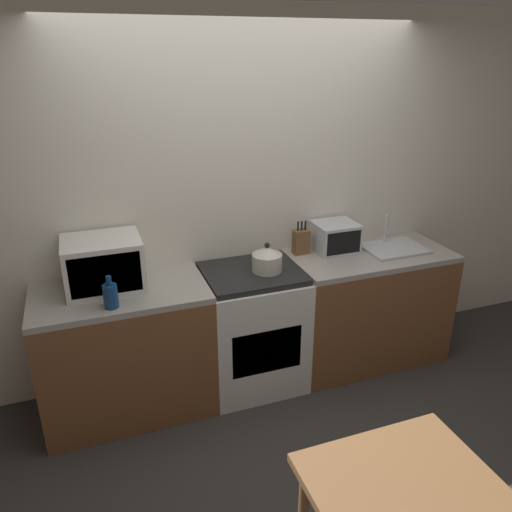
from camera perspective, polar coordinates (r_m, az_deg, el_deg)
name	(u,v)px	position (r m, az deg, el deg)	size (l,w,h in m)	color
ground_plane	(302,448)	(3.36, 5.28, -20.97)	(16.00, 16.00, 0.00)	#33302D
wall_back	(243,201)	(3.62, -1.46, 6.32)	(10.00, 0.06, 2.60)	silver
counter_left_run	(126,351)	(3.49, -14.59, -10.46)	(1.10, 0.62, 0.90)	brown
counter_right_run	(366,306)	(4.02, 12.43, -5.60)	(1.21, 0.62, 0.90)	brown
stove_range	(252,328)	(3.64, -0.45, -8.20)	(0.68, 0.62, 0.90)	silver
kettle	(267,259)	(3.40, 1.27, -0.35)	(0.21, 0.21, 0.21)	beige
microwave	(103,263)	(3.29, -17.06, -0.81)	(0.48, 0.39, 0.32)	silver
bottle	(111,295)	(3.05, -16.29, -4.34)	(0.09, 0.09, 0.20)	navy
knife_block	(301,241)	(3.71, 5.18, 1.66)	(0.12, 0.08, 0.25)	brown
toaster_oven	(335,237)	(3.79, 9.01, 2.18)	(0.31, 0.28, 0.22)	silver
sink_basin	(393,247)	(3.94, 15.40, 0.97)	(0.45, 0.35, 0.24)	silver
dining_table	(404,508)	(2.31, 16.52, -25.90)	(0.75, 0.63, 0.73)	brown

